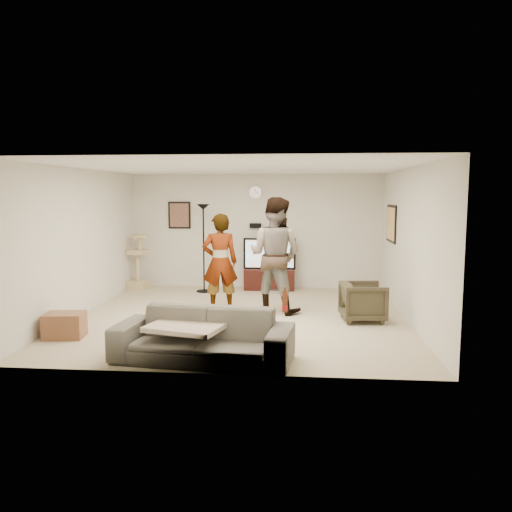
# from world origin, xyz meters

# --- Properties ---
(floor) EXTENTS (5.50, 5.50, 0.02)m
(floor) POSITION_xyz_m (0.00, 0.00, -0.01)
(floor) COLOR tan
(floor) RESTS_ON ground
(ceiling) EXTENTS (5.50, 5.50, 0.02)m
(ceiling) POSITION_xyz_m (0.00, 0.00, 2.51)
(ceiling) COLOR white
(ceiling) RESTS_ON wall_back
(wall_back) EXTENTS (5.50, 0.04, 2.50)m
(wall_back) POSITION_xyz_m (0.00, 2.75, 1.25)
(wall_back) COLOR silver
(wall_back) RESTS_ON floor
(wall_front) EXTENTS (5.50, 0.04, 2.50)m
(wall_front) POSITION_xyz_m (0.00, -2.75, 1.25)
(wall_front) COLOR silver
(wall_front) RESTS_ON floor
(wall_left) EXTENTS (0.04, 5.50, 2.50)m
(wall_left) POSITION_xyz_m (-2.75, 0.00, 1.25)
(wall_left) COLOR silver
(wall_left) RESTS_ON floor
(wall_right) EXTENTS (0.04, 5.50, 2.50)m
(wall_right) POSITION_xyz_m (2.75, 0.00, 1.25)
(wall_right) COLOR silver
(wall_right) RESTS_ON floor
(wall_clock) EXTENTS (0.26, 0.04, 0.26)m
(wall_clock) POSITION_xyz_m (0.00, 2.72, 2.10)
(wall_clock) COLOR white
(wall_clock) RESTS_ON wall_back
(wall_speaker) EXTENTS (0.25, 0.10, 0.10)m
(wall_speaker) POSITION_xyz_m (0.00, 2.69, 1.38)
(wall_speaker) COLOR black
(wall_speaker) RESTS_ON wall_back
(picture_back) EXTENTS (0.42, 0.03, 0.52)m
(picture_back) POSITION_xyz_m (-1.70, 2.73, 1.60)
(picture_back) COLOR brown
(picture_back) RESTS_ON wall_back
(picture_right) EXTENTS (0.03, 0.78, 0.62)m
(picture_right) POSITION_xyz_m (2.73, 1.60, 1.50)
(picture_right) COLOR #DCAD67
(picture_right) RESTS_ON wall_right
(tv_stand) EXTENTS (1.08, 0.45, 0.45)m
(tv_stand) POSITION_xyz_m (0.33, 2.50, 0.23)
(tv_stand) COLOR black
(tv_stand) RESTS_ON floor
(console_box) EXTENTS (0.40, 0.30, 0.07)m
(console_box) POSITION_xyz_m (0.38, 2.11, 0.04)
(console_box) COLOR silver
(console_box) RESTS_ON floor
(tv) EXTENTS (1.13, 0.08, 0.67)m
(tv) POSITION_xyz_m (0.33, 2.50, 0.79)
(tv) COLOR black
(tv) RESTS_ON tv_stand
(tv_screen) EXTENTS (1.04, 0.01, 0.59)m
(tv_screen) POSITION_xyz_m (0.33, 2.46, 0.79)
(tv_screen) COLOR #2FBEE9
(tv_screen) RESTS_ON tv
(floor_lamp) EXTENTS (0.32, 0.32, 1.85)m
(floor_lamp) POSITION_xyz_m (-1.04, 2.12, 0.93)
(floor_lamp) COLOR black
(floor_lamp) RESTS_ON floor
(cat_tree) EXTENTS (0.42, 0.42, 1.21)m
(cat_tree) POSITION_xyz_m (-2.53, 2.26, 0.60)
(cat_tree) COLOR tan
(cat_tree) RESTS_ON floor
(person_left) EXTENTS (0.71, 0.55, 1.73)m
(person_left) POSITION_xyz_m (-0.43, 0.47, 0.86)
(person_left) COLOR #9E9E9E
(person_left) RESTS_ON floor
(person_right) EXTENTS (1.20, 1.08, 2.01)m
(person_right) POSITION_xyz_m (0.54, 0.43, 1.01)
(person_right) COLOR #36509E
(person_right) RESTS_ON floor
(sofa) EXTENTS (2.29, 1.11, 0.64)m
(sofa) POSITION_xyz_m (-0.21, -2.30, 0.32)
(sofa) COLOR #56534A
(sofa) RESTS_ON floor
(throw_blanket) EXTENTS (1.05, 0.91, 0.06)m
(throw_blanket) POSITION_xyz_m (-0.41, -2.30, 0.43)
(throw_blanket) COLOR beige
(throw_blanket) RESTS_ON sofa
(beer_bottle) EXTENTS (0.06, 0.06, 0.25)m
(beer_bottle) POSITION_xyz_m (0.81, -2.30, 0.77)
(beer_bottle) COLOR #5C2610
(beer_bottle) RESTS_ON sofa
(armchair) EXTENTS (0.76, 0.75, 0.64)m
(armchair) POSITION_xyz_m (2.02, -0.10, 0.32)
(armchair) COLOR #363121
(armchair) RESTS_ON floor
(side_table) EXTENTS (0.59, 0.47, 0.36)m
(side_table) POSITION_xyz_m (-2.40, -1.47, 0.18)
(side_table) COLOR brown
(side_table) RESTS_ON floor
(toy_ball) EXTENTS (0.06, 0.06, 0.06)m
(toy_ball) POSITION_xyz_m (-1.00, -0.38, 0.03)
(toy_ball) COLOR teal
(toy_ball) RESTS_ON floor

